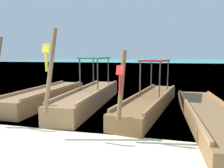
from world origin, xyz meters
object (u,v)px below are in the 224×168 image
longtail_boat_turquoise_ribbon (47,96)px  longtail_boat_red_ribbon (150,101)px  longtail_boat_yellow_ribbon (90,96)px  longtail_boat_green_ribbon (209,116)px

longtail_boat_turquoise_ribbon → longtail_boat_red_ribbon: bearing=0.6°
longtail_boat_red_ribbon → longtail_boat_yellow_ribbon: bearing=177.8°
longtail_boat_red_ribbon → longtail_boat_green_ribbon: 2.42m
longtail_boat_yellow_ribbon → longtail_boat_red_ribbon: bearing=-2.2°
longtail_boat_turquoise_ribbon → longtail_boat_yellow_ribbon: longtail_boat_yellow_ribbon is taller
longtail_boat_turquoise_ribbon → longtail_boat_green_ribbon: bearing=-11.6°
longtail_boat_turquoise_ribbon → longtail_boat_green_ribbon: (6.59, -1.35, -0.09)m
longtail_boat_turquoise_ribbon → longtail_boat_yellow_ribbon: bearing=4.3°
longtail_boat_turquoise_ribbon → longtail_boat_yellow_ribbon: size_ratio=0.86×
longtail_boat_green_ribbon → longtail_boat_turquoise_ribbon: bearing=168.4°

